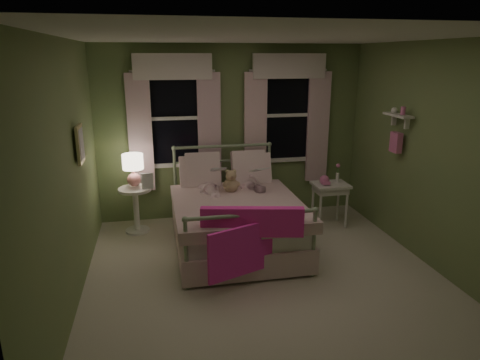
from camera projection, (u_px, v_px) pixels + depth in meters
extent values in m
plane|color=beige|center=(265.00, 277.00, 4.86)|extent=(4.20, 4.20, 0.00)
plane|color=white|center=(270.00, 37.00, 4.14)|extent=(4.20, 4.20, 0.00)
plane|color=#7A8C54|center=(232.00, 133.00, 6.48)|extent=(4.00, 0.00, 4.00)
plane|color=#7A8C54|center=(359.00, 253.00, 2.53)|extent=(4.00, 0.00, 4.00)
plane|color=#7A8C54|center=(67.00, 177.00, 4.12)|extent=(0.00, 4.20, 4.20)
plane|color=#7A8C54|center=(437.00, 158.00, 4.88)|extent=(0.00, 4.20, 4.20)
cube|color=white|center=(235.00, 216.00, 5.55)|extent=(1.44, 1.94, 0.26)
cube|color=white|center=(235.00, 233.00, 5.62)|extent=(1.54, 2.02, 0.30)
cube|color=white|center=(237.00, 207.00, 5.36)|extent=(1.58, 1.75, 0.14)
cylinder|color=#9EB793|center=(182.00, 229.00, 5.46)|extent=(0.04, 1.90, 0.04)
cylinder|color=#9EB793|center=(286.00, 221.00, 5.72)|extent=(0.04, 1.90, 0.04)
cylinder|color=#9EB793|center=(175.00, 186.00, 6.29)|extent=(0.04, 0.04, 1.15)
cylinder|color=#9EB793|center=(269.00, 181.00, 6.56)|extent=(0.04, 0.04, 1.15)
sphere|color=#9EB793|center=(174.00, 148.00, 6.13)|extent=(0.07, 0.07, 0.07)
sphere|color=#9EB793|center=(269.00, 144.00, 6.40)|extent=(0.07, 0.07, 0.07)
cylinder|color=#9EB793|center=(223.00, 146.00, 6.26)|extent=(1.42, 0.04, 0.04)
cylinder|color=#9EB793|center=(223.00, 161.00, 6.33)|extent=(1.38, 0.03, 0.03)
cylinder|color=#9EB793|center=(186.00, 255.00, 4.51)|extent=(0.04, 0.04, 0.80)
cylinder|color=#9EB793|center=(314.00, 244.00, 4.78)|extent=(0.04, 0.04, 0.80)
sphere|color=#9EB793|center=(185.00, 220.00, 4.40)|extent=(0.07, 0.07, 0.07)
sphere|color=#9EB793|center=(315.00, 210.00, 4.67)|extent=(0.07, 0.07, 0.07)
cylinder|color=#9EB793|center=(252.00, 215.00, 4.54)|extent=(1.42, 0.04, 0.04)
cube|color=white|center=(199.00, 175.00, 6.03)|extent=(0.55, 0.32, 0.57)
cube|color=white|center=(252.00, 173.00, 6.18)|extent=(0.55, 0.32, 0.57)
cube|color=white|center=(203.00, 170.00, 6.02)|extent=(0.48, 0.30, 0.51)
cube|color=white|center=(248.00, 167.00, 6.15)|extent=(0.48, 0.30, 0.51)
cube|color=#FA30AA|center=(252.00, 222.00, 4.56)|extent=(1.10, 0.32, 0.32)
cube|color=#FF31BA|center=(253.00, 248.00, 4.57)|extent=(1.04, 0.44, 0.55)
imported|color=#F7D1DD|center=(208.00, 166.00, 5.77)|extent=(0.32, 0.23, 0.83)
imported|color=#F7D1DD|center=(249.00, 169.00, 5.89)|extent=(0.41, 0.35, 0.71)
imported|color=beige|center=(211.00, 173.00, 5.54)|extent=(0.20, 0.12, 0.26)
imported|color=beige|center=(253.00, 174.00, 5.66)|extent=(0.22, 0.15, 0.26)
sphere|color=tan|center=(231.00, 185.00, 5.74)|extent=(0.20, 0.20, 0.20)
sphere|color=tan|center=(231.00, 176.00, 5.69)|extent=(0.14, 0.14, 0.14)
sphere|color=tan|center=(228.00, 172.00, 5.66)|extent=(0.06, 0.06, 0.06)
sphere|color=tan|center=(234.00, 171.00, 5.68)|extent=(0.06, 0.06, 0.06)
sphere|color=tan|center=(225.00, 185.00, 5.70)|extent=(0.08, 0.08, 0.08)
sphere|color=tan|center=(237.00, 184.00, 5.73)|extent=(0.08, 0.08, 0.08)
sphere|color=#8C6B51|center=(232.00, 177.00, 5.64)|extent=(0.05, 0.05, 0.05)
cylinder|color=white|center=(135.00, 189.00, 5.97)|extent=(0.46, 0.46, 0.04)
cylinder|color=white|center=(136.00, 210.00, 6.05)|extent=(0.08, 0.08, 0.60)
cylinder|color=white|center=(138.00, 230.00, 6.14)|extent=(0.34, 0.34, 0.03)
sphere|color=pink|center=(134.00, 180.00, 5.93)|extent=(0.19, 0.19, 0.19)
cylinder|color=pink|center=(133.00, 171.00, 5.89)|extent=(0.03, 0.03, 0.11)
cylinder|color=#FFEAC6|center=(133.00, 162.00, 5.86)|extent=(0.29, 0.29, 0.21)
imported|color=beige|center=(142.00, 189.00, 5.90)|extent=(0.18, 0.24, 0.02)
cube|color=white|center=(331.00, 185.00, 6.17)|extent=(0.50, 0.40, 0.04)
cube|color=white|center=(330.00, 190.00, 6.19)|extent=(0.44, 0.34, 0.08)
cylinder|color=white|center=(320.00, 210.00, 6.08)|extent=(0.04, 0.04, 0.60)
cylinder|color=white|center=(346.00, 208.00, 6.16)|extent=(0.04, 0.04, 0.60)
cylinder|color=white|center=(313.00, 203.00, 6.37)|extent=(0.04, 0.04, 0.60)
cylinder|color=white|center=(338.00, 202.00, 6.44)|extent=(0.04, 0.04, 0.60)
sphere|color=pink|center=(324.00, 180.00, 6.13)|extent=(0.14, 0.14, 0.14)
cube|color=pink|center=(327.00, 183.00, 6.05)|extent=(0.11, 0.07, 0.04)
cylinder|color=white|center=(337.00, 178.00, 6.22)|extent=(0.05, 0.05, 0.14)
cylinder|color=#4C7F3F|center=(338.00, 170.00, 6.19)|extent=(0.01, 0.01, 0.12)
sphere|color=pink|center=(338.00, 166.00, 6.17)|extent=(0.06, 0.06, 0.06)
cube|color=black|center=(175.00, 118.00, 6.23)|extent=(0.76, 0.02, 1.35)
cube|color=white|center=(172.00, 69.00, 6.02)|extent=(0.84, 0.05, 0.06)
cube|color=white|center=(177.00, 165.00, 6.41)|extent=(0.84, 0.05, 0.06)
cube|color=white|center=(147.00, 119.00, 6.14)|extent=(0.06, 0.05, 1.40)
cube|color=white|center=(202.00, 118.00, 6.29)|extent=(0.06, 0.05, 1.40)
cube|color=white|center=(175.00, 118.00, 6.21)|extent=(0.76, 0.04, 0.05)
cube|color=silver|center=(140.00, 134.00, 6.13)|extent=(0.34, 0.06, 1.70)
cube|color=silver|center=(209.00, 131.00, 6.32)|extent=(0.34, 0.06, 1.70)
cube|color=white|center=(173.00, 67.00, 5.95)|extent=(1.10, 0.08, 0.36)
cylinder|color=white|center=(173.00, 71.00, 6.00)|extent=(1.20, 0.03, 0.03)
cube|color=black|center=(286.00, 115.00, 6.56)|extent=(0.76, 0.02, 1.35)
cube|color=white|center=(288.00, 68.00, 6.34)|extent=(0.84, 0.05, 0.06)
cube|color=white|center=(285.00, 160.00, 6.73)|extent=(0.84, 0.05, 0.06)
cube|color=white|center=(261.00, 116.00, 6.46)|extent=(0.06, 0.05, 1.40)
cube|color=white|center=(311.00, 115.00, 6.61)|extent=(0.06, 0.05, 1.40)
cube|color=white|center=(287.00, 115.00, 6.54)|extent=(0.76, 0.04, 0.05)
cube|color=silver|center=(255.00, 130.00, 6.46)|extent=(0.34, 0.06, 1.70)
cube|color=silver|center=(318.00, 128.00, 6.65)|extent=(0.34, 0.06, 1.70)
cube|color=white|center=(289.00, 66.00, 6.27)|extent=(1.10, 0.08, 0.36)
cylinder|color=white|center=(288.00, 70.00, 6.33)|extent=(1.20, 0.03, 0.03)
cube|color=white|center=(398.00, 115.00, 5.41)|extent=(0.15, 0.50, 0.03)
cube|color=white|center=(407.00, 123.00, 5.30)|extent=(0.06, 0.03, 0.14)
cube|color=white|center=(394.00, 120.00, 5.58)|extent=(0.06, 0.03, 0.14)
cylinder|color=pink|center=(403.00, 111.00, 5.30)|extent=(0.06, 0.06, 0.10)
sphere|color=white|center=(394.00, 110.00, 5.49)|extent=(0.08, 0.08, 0.08)
cube|color=pink|center=(396.00, 142.00, 5.51)|extent=(0.08, 0.18, 0.26)
cube|color=beige|center=(80.00, 144.00, 4.64)|extent=(0.03, 0.32, 0.42)
cube|color=silver|center=(81.00, 144.00, 4.64)|extent=(0.01, 0.25, 0.34)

